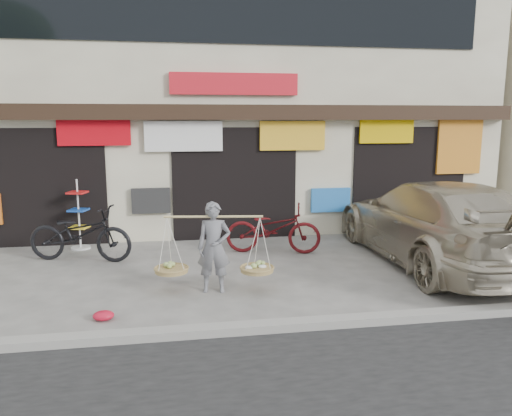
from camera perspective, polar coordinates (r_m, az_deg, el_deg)
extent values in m
plane|color=gray|center=(9.01, 0.44, -8.62)|extent=(70.00, 70.00, 0.00)
cube|color=gray|center=(7.16, 3.29, -13.25)|extent=(70.00, 0.25, 0.12)
cube|color=beige|center=(14.99, -3.96, 12.44)|extent=(14.00, 6.00, 7.00)
cube|color=black|center=(12.19, -2.57, 21.03)|extent=(12.00, 0.06, 1.20)
cube|color=black|center=(11.84, -2.41, 10.88)|extent=(14.00, 0.35, 0.35)
cube|color=black|center=(12.61, -23.33, 2.27)|extent=(3.00, 0.60, 2.70)
cube|color=black|center=(12.34, -2.58, 2.94)|extent=(3.00, 0.60, 2.70)
cube|color=black|center=(13.63, 16.58, 3.21)|extent=(3.00, 0.60, 2.70)
cube|color=red|center=(11.95, -18.01, 8.23)|extent=(1.60, 0.08, 0.60)
cube|color=white|center=(11.83, -8.26, 8.12)|extent=(1.80, 0.08, 0.70)
cube|color=yellow|center=(12.17, 4.19, 8.25)|extent=(1.60, 0.08, 0.70)
cube|color=#DFAF03|center=(12.95, 14.69, 8.51)|extent=(1.40, 0.08, 0.60)
cube|color=orange|center=(13.90, 22.21, 6.53)|extent=(1.20, 0.08, 1.40)
cube|color=#282828|center=(11.98, -11.91, 0.82)|extent=(0.90, 0.08, 0.60)
cube|color=blue|center=(12.60, 8.52, 0.92)|extent=(1.00, 0.08, 0.60)
cube|color=red|center=(11.94, -2.47, 14.00)|extent=(3.00, 0.08, 0.50)
imported|color=slate|center=(8.43, -4.83, -4.51)|extent=(0.61, 0.45, 1.54)
cylinder|color=tan|center=(8.32, -4.88, -0.99)|extent=(1.64, 0.27, 0.04)
cylinder|color=#9D834B|center=(8.61, -9.64, -7.01)|extent=(0.56, 0.56, 0.07)
ellipsoid|color=#A5BF66|center=(8.60, -9.66, -6.62)|extent=(0.39, 0.39, 0.10)
cylinder|color=#9D834B|center=(8.53, 0.11, -7.03)|extent=(0.56, 0.56, 0.07)
ellipsoid|color=#A5BF66|center=(8.51, 0.11, -6.65)|extent=(0.39, 0.39, 0.10)
imported|color=black|center=(10.87, -19.47, -2.79)|extent=(2.31, 1.33, 1.15)
imported|color=#510D10|center=(10.88, 1.97, -2.37)|extent=(2.17, 1.21, 1.08)
imported|color=#B8AD94|center=(10.72, 19.82, -1.50)|extent=(2.37, 5.83, 1.69)
cube|color=black|center=(13.21, 13.91, -0.38)|extent=(1.70, 0.10, 0.45)
cube|color=silver|center=(13.29, 13.76, -0.75)|extent=(0.45, 0.02, 0.12)
cylinder|color=silver|center=(12.01, -19.38, -4.30)|extent=(0.44, 0.44, 0.04)
cylinder|color=silver|center=(11.85, -19.60, -0.68)|extent=(0.04, 0.04, 1.58)
cube|color=yellow|center=(11.91, -19.52, -2.08)|extent=(0.46, 0.46, 0.04)
cube|color=#194CB2|center=(11.84, -19.63, -0.21)|extent=(0.46, 0.46, 0.04)
cube|color=red|center=(11.77, -19.75, 1.69)|extent=(0.46, 0.46, 0.04)
ellipsoid|color=red|center=(7.77, -17.04, -11.67)|extent=(0.31, 0.25, 0.14)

